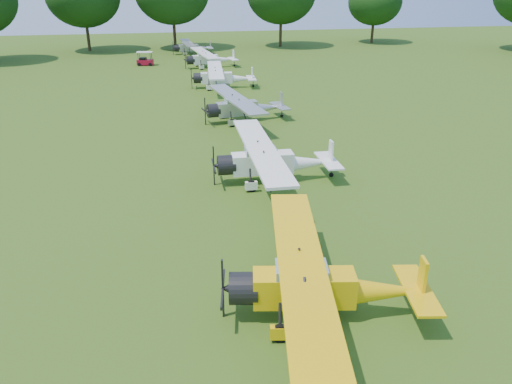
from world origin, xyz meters
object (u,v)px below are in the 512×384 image
Objects in this scene: aircraft_2 at (320,283)px; aircraft_6 at (209,58)px; aircraft_5 at (221,76)px; aircraft_7 at (191,47)px; aircraft_3 at (272,159)px; aircraft_4 at (243,106)px; golf_cart at (145,61)px.

aircraft_6 is at bearing 98.35° from aircraft_2.
aircraft_5 is 1.14× the size of aircraft_7.
aircraft_6 is at bearing 94.74° from aircraft_5.
aircraft_2 reaches higher than aircraft_6.
aircraft_4 is at bearing 88.85° from aircraft_3.
aircraft_5 is at bearing -90.06° from aircraft_7.
aircraft_3 is 1.08× the size of aircraft_6.
aircraft_2 is 1.09× the size of aircraft_6.
aircraft_7 is at bearing 92.14° from aircraft_3.
aircraft_4 is at bearing -84.66° from aircraft_5.
golf_cart is (-6.53, 52.00, -0.73)m from aircraft_2.
aircraft_3 is 12.41m from aircraft_4.
aircraft_3 is (0.98, 11.91, -0.00)m from aircraft_2.
aircraft_5 reaches higher than golf_cart.
aircraft_7 is (-1.38, 11.64, -0.13)m from aircraft_6.
aircraft_3 is at bearing -85.97° from aircraft_5.
aircraft_6 is 1.13× the size of aircraft_7.
aircraft_6 is (-0.17, 24.54, -0.04)m from aircraft_4.
aircraft_6 is 11.72m from aircraft_7.
aircraft_4 is at bearing -97.23° from aircraft_6.
aircraft_3 reaches higher than aircraft_4.
golf_cart is (-7.77, 3.15, -0.62)m from aircraft_6.
aircraft_2 reaches higher than aircraft_7.
aircraft_5 is 4.92× the size of golf_cart.
aircraft_4 is 36.21m from aircraft_7.
aircraft_6 is 8.40m from golf_cart.
aircraft_4 is 1.02× the size of aircraft_5.
aircraft_5 is at bearing 90.19° from aircraft_3.
aircraft_7 is 4.33× the size of golf_cart.
aircraft_3 is 1.07× the size of aircraft_5.
aircraft_4 is 1.03× the size of aircraft_6.
golf_cart is (-7.79, 15.09, -0.63)m from aircraft_5.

